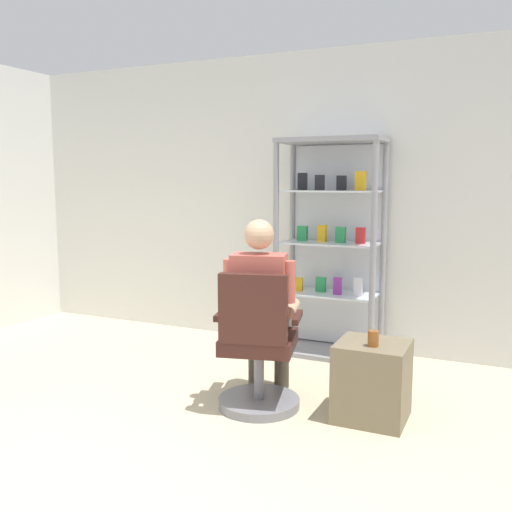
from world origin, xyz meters
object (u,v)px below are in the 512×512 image
at_px(office_chair, 258,353).
at_px(tea_glass, 373,339).
at_px(seated_shopkeeper, 262,302).
at_px(storage_crate, 372,381).
at_px(display_cabinet_main, 332,246).

height_order(office_chair, tea_glass, office_chair).
bearing_deg(tea_glass, seated_shopkeeper, 176.05).
xyz_separation_m(storage_crate, tea_glass, (0.02, -0.08, 0.30)).
distance_m(display_cabinet_main, tea_glass, 1.55).
distance_m(seated_shopkeeper, tea_glass, 0.81).
relative_size(storage_crate, tea_glass, 5.07).
height_order(seated_shopkeeper, storage_crate, seated_shopkeeper).
bearing_deg(seated_shopkeeper, storage_crate, 1.55).
height_order(seated_shopkeeper, tea_glass, seated_shopkeeper).
bearing_deg(seated_shopkeeper, tea_glass, -3.95).
distance_m(seated_shopkeeper, storage_crate, 0.90).
height_order(display_cabinet_main, storage_crate, display_cabinet_main).
bearing_deg(display_cabinet_main, seated_shopkeeper, -94.86).
height_order(office_chair, seated_shopkeeper, seated_shopkeeper).
bearing_deg(tea_glass, display_cabinet_main, 117.05).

